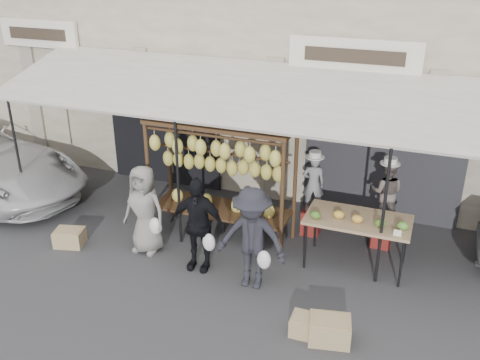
# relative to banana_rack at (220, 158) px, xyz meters

# --- Properties ---
(ground_plane) EXTENTS (90.00, 90.00, 0.00)m
(ground_plane) POSITION_rel_banana_rack_xyz_m (0.38, -1.57, -1.57)
(ground_plane) COLOR #2D2D30
(shophouse) EXTENTS (24.00, 6.15, 7.30)m
(shophouse) POSITION_rel_banana_rack_xyz_m (0.38, 4.93, 2.07)
(shophouse) COLOR beige
(shophouse) RESTS_ON ground_plane
(awning) EXTENTS (10.00, 2.35, 2.92)m
(awning) POSITION_rel_banana_rack_xyz_m (0.39, 0.71, 1.00)
(awning) COLOR beige
(awning) RESTS_ON ground_plane
(banana_rack) EXTENTS (2.60, 0.90, 2.24)m
(banana_rack) POSITION_rel_banana_rack_xyz_m (0.00, 0.00, 0.00)
(banana_rack) COLOR #482E19
(banana_rack) RESTS_ON ground_plane
(produce_table) EXTENTS (1.70, 0.90, 1.04)m
(produce_table) POSITION_rel_banana_rack_xyz_m (2.48, -0.10, -0.71)
(produce_table) COLOR #9D7C54
(produce_table) RESTS_ON ground_plane
(vendor_left) EXTENTS (0.45, 0.35, 1.10)m
(vendor_left) POSITION_rel_banana_rack_xyz_m (1.52, 0.74, -0.55)
(vendor_left) COLOR gray
(vendor_left) RESTS_ON stool_left
(vendor_right) EXTENTS (0.56, 0.44, 1.14)m
(vendor_right) POSITION_rel_banana_rack_xyz_m (2.81, 0.76, -0.51)
(vendor_right) COLOR #665954
(vendor_right) RESTS_ON stool_right
(customer_left) EXTENTS (0.81, 0.56, 1.60)m
(customer_left) POSITION_rel_banana_rack_xyz_m (-1.05, -0.88, -0.77)
(customer_left) COLOR slate
(customer_left) RESTS_ON ground_plane
(customer_mid) EXTENTS (0.97, 0.45, 1.62)m
(customer_mid) POSITION_rel_banana_rack_xyz_m (0.04, -1.05, -0.76)
(customer_mid) COLOR black
(customer_mid) RESTS_ON ground_plane
(customer_right) EXTENTS (1.11, 0.66, 1.70)m
(customer_right) POSITION_rel_banana_rack_xyz_m (1.04, -1.23, -0.72)
(customer_right) COLOR black
(customer_right) RESTS_ON ground_plane
(stool_left) EXTENTS (0.34, 0.34, 0.47)m
(stool_left) POSITION_rel_banana_rack_xyz_m (1.52, 0.74, -1.34)
(stool_left) COLOR maroon
(stool_left) RESTS_ON ground_plane
(stool_right) EXTENTS (0.39, 0.39, 0.49)m
(stool_right) POSITION_rel_banana_rack_xyz_m (2.81, 0.76, -1.33)
(stool_right) COLOR maroon
(stool_right) RESTS_ON ground_plane
(crate_near_a) EXTENTS (0.46, 0.35, 0.27)m
(crate_near_a) POSITION_rel_banana_rack_xyz_m (2.17, -2.05, -1.44)
(crate_near_a) COLOR tan
(crate_near_a) RESTS_ON ground_plane
(crate_near_b) EXTENTS (0.63, 0.53, 0.34)m
(crate_near_b) POSITION_rel_banana_rack_xyz_m (2.48, -2.06, -1.40)
(crate_near_b) COLOR tan
(crate_near_b) RESTS_ON ground_plane
(crate_far) EXTENTS (0.58, 0.50, 0.30)m
(crate_far) POSITION_rel_banana_rack_xyz_m (-2.44, -1.24, -1.42)
(crate_far) COLOR tan
(crate_far) RESTS_ON ground_plane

